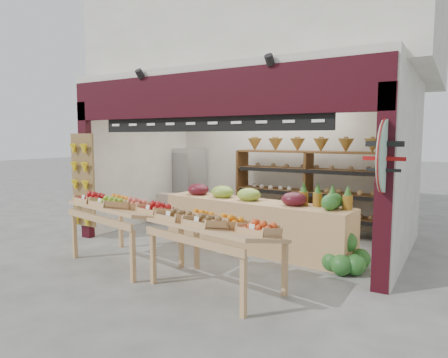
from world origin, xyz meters
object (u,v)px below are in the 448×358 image
refrigerator (188,182)px  display_table_right (214,226)px  back_shelving (308,173)px  watermelon_pile (343,258)px  mid_counter (253,223)px  cardboard_stack (176,212)px  display_table_left (122,207)px

refrigerator → display_table_right: bearing=-38.8°
back_shelving → watermelon_pile: 2.73m
refrigerator → watermelon_pile: refrigerator is taller
refrigerator → watermelon_pile: size_ratio=2.27×
back_shelving → refrigerator: bearing=176.9°
watermelon_pile → back_shelving: bearing=121.0°
mid_counter → watermelon_pile: bearing=-10.1°
refrigerator → mid_counter: 3.55m
watermelon_pile → cardboard_stack: bearing=162.2°
back_shelving → cardboard_stack: size_ratio=3.03×
cardboard_stack → watermelon_pile: size_ratio=1.40×
back_shelving → display_table_left: bearing=-118.1°
refrigerator → cardboard_stack: size_ratio=1.62×
refrigerator → display_table_right: (3.24, -3.90, -0.02)m
cardboard_stack → mid_counter: (2.51, -1.04, 0.23)m
display_table_left → mid_counter: bearing=46.9°
back_shelving → refrigerator: (-3.22, 0.18, -0.38)m
display_table_left → display_table_right: size_ratio=1.06×
mid_counter → watermelon_pile: (1.65, -0.29, -0.29)m
cardboard_stack → back_shelving: bearing=16.2°
cardboard_stack → display_table_right: 4.12m
mid_counter → display_table_right: mid_counter is taller
refrigerator → cardboard_stack: (0.36, -1.01, -0.60)m
display_table_right → watermelon_pile: display_table_right is taller
display_table_left → watermelon_pile: bearing=22.7°
mid_counter → display_table_right: (0.36, -1.85, 0.35)m
back_shelving → mid_counter: size_ratio=0.90×
display_table_left → display_table_right: display_table_left is taller
back_shelving → display_table_left: 3.97m
back_shelving → watermelon_pile: back_shelving is taller
watermelon_pile → display_table_left: bearing=-157.3°
display_table_left → cardboard_stack: bearing=110.6°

